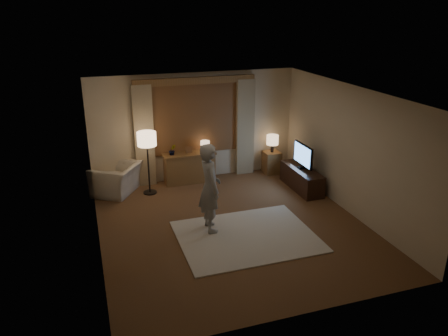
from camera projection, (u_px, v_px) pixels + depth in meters
name	position (u px, v px, depth m)	size (l,w,h in m)	color
room	(225.00, 154.00, 8.49)	(5.04, 5.54, 2.64)	brown
rug	(246.00, 236.00, 8.12)	(2.50, 2.00, 0.02)	beige
sideboard	(189.00, 168.00, 10.54)	(1.20, 0.40, 0.70)	brown
picture_frame	(189.00, 151.00, 10.38)	(0.16, 0.02, 0.20)	brown
plant	(172.00, 150.00, 10.25)	(0.17, 0.13, 0.30)	#999999
table_lamp_sideboard	(205.00, 145.00, 10.47)	(0.22, 0.22, 0.30)	black
floor_lamp	(147.00, 142.00, 9.60)	(0.42, 0.42, 1.45)	black
armchair	(117.00, 179.00, 9.93)	(1.03, 0.90, 0.67)	beige
side_table	(272.00, 162.00, 11.15)	(0.40, 0.40, 0.56)	brown
table_lamp_side	(272.00, 140.00, 10.95)	(0.30, 0.30, 0.44)	black
tv_stand	(302.00, 179.00, 10.18)	(0.45, 1.40, 0.50)	black
tv	(303.00, 155.00, 9.98)	(0.20, 0.81, 0.59)	black
person	(210.00, 188.00, 8.08)	(0.62, 0.41, 1.71)	#9D9890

